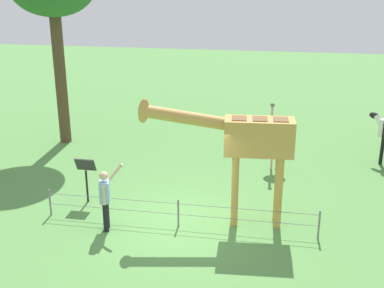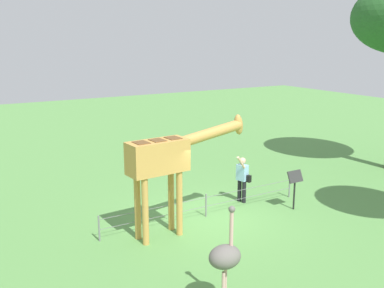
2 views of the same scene
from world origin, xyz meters
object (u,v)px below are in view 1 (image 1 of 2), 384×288
giraffe (245,141)px  info_sign (86,171)px  ostrich (275,135)px  visitor (105,197)px

giraffe → info_sign: giraffe is taller
giraffe → ostrich: size_ratio=1.74×
giraffe → ostrich: 4.05m
ostrich → info_sign: 6.19m
giraffe → ostrich: (-0.72, -3.84, -1.05)m
giraffe → info_sign: size_ratio=2.97×
giraffe → info_sign: (4.42, -0.41, -1.27)m
visitor → info_sign: 1.78m
ostrich → visitor: bearing=50.0°
visitor → giraffe: bearing=-163.2°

